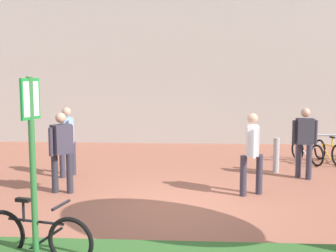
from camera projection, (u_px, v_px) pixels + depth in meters
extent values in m
plane|color=#9E5B47|center=(177.00, 209.00, 7.88)|extent=(60.00, 60.00, 0.00)
cube|color=#B2ADA3|center=(186.00, 8.00, 15.55)|extent=(28.00, 1.20, 10.00)
cylinder|color=#2D7238|center=(33.00, 174.00, 5.36)|extent=(0.08, 0.08, 2.47)
cube|color=#198C33|center=(30.00, 99.00, 5.25)|extent=(0.12, 0.36, 0.52)
cube|color=white|center=(30.00, 99.00, 5.25)|extent=(0.11, 0.30, 0.44)
torus|color=black|center=(4.00, 233.00, 5.74)|extent=(0.66, 0.20, 0.66)
torus|color=black|center=(71.00, 241.00, 5.46)|extent=(0.66, 0.20, 0.66)
cylinder|color=black|center=(36.00, 221.00, 5.58)|extent=(0.82, 0.22, 0.04)
cylinder|color=black|center=(43.00, 241.00, 5.58)|extent=(0.60, 0.17, 0.44)
cylinder|color=black|center=(23.00, 212.00, 5.61)|extent=(0.04, 0.04, 0.28)
cube|color=black|center=(23.00, 200.00, 5.60)|extent=(0.21, 0.12, 0.05)
cylinder|color=black|center=(61.00, 205.00, 5.44)|extent=(0.13, 0.42, 0.04)
cylinder|color=#99999E|center=(296.00, 149.00, 12.00)|extent=(0.06, 0.06, 0.80)
torus|color=black|center=(317.00, 155.00, 11.57)|extent=(0.25, 0.59, 0.61)
torus|color=black|center=(298.00, 150.00, 12.46)|extent=(0.25, 0.59, 0.61)
cylinder|color=silver|center=(307.00, 145.00, 11.99)|extent=(0.29, 0.74, 0.03)
cylinder|color=silver|center=(305.00, 153.00, 12.11)|extent=(0.22, 0.54, 0.40)
cylinder|color=silver|center=(311.00, 143.00, 11.82)|extent=(0.03, 0.03, 0.26)
cube|color=black|center=(311.00, 137.00, 11.80)|extent=(0.13, 0.20, 0.05)
cylinder|color=silver|center=(300.00, 136.00, 12.30)|extent=(0.38, 0.16, 0.04)
torus|color=black|center=(320.00, 149.00, 12.50)|extent=(0.19, 0.60, 0.61)
cylinder|color=gold|center=(329.00, 145.00, 12.02)|extent=(0.21, 0.76, 0.03)
cylinder|color=gold|center=(327.00, 153.00, 12.14)|extent=(0.16, 0.55, 0.40)
cylinder|color=gold|center=(332.00, 142.00, 11.84)|extent=(0.03, 0.03, 0.26)
cube|color=black|center=(332.00, 137.00, 11.83)|extent=(0.11, 0.20, 0.05)
cylinder|color=gold|center=(322.00, 135.00, 12.34)|extent=(0.38, 0.13, 0.04)
cylinder|color=#ADADB2|center=(276.00, 155.00, 10.83)|extent=(0.16, 0.16, 0.90)
cylinder|color=#383342|center=(259.00, 174.00, 8.81)|extent=(0.14, 0.14, 0.85)
cylinder|color=#383342|center=(243.00, 176.00, 8.67)|extent=(0.14, 0.14, 0.85)
cube|color=white|center=(252.00, 140.00, 8.65)|extent=(0.25, 0.41, 0.62)
cylinder|color=white|center=(251.00, 140.00, 8.91)|extent=(0.09, 0.09, 0.59)
cylinder|color=white|center=(254.00, 144.00, 8.40)|extent=(0.09, 0.09, 0.59)
sphere|color=tan|center=(253.00, 119.00, 8.60)|extent=(0.22, 0.22, 0.22)
cylinder|color=#383342|center=(73.00, 158.00, 10.55)|extent=(0.14, 0.14, 0.85)
cylinder|color=#383342|center=(62.00, 161.00, 10.24)|extent=(0.14, 0.14, 0.85)
cube|color=#8CB2E5|center=(67.00, 130.00, 10.31)|extent=(0.41, 0.47, 0.62)
cylinder|color=#8CB2E5|center=(64.00, 130.00, 10.54)|extent=(0.09, 0.09, 0.59)
cylinder|color=#8CB2E5|center=(70.00, 132.00, 10.08)|extent=(0.09, 0.09, 0.59)
sphere|color=tan|center=(66.00, 112.00, 10.26)|extent=(0.22, 0.22, 0.22)
cylinder|color=#383342|center=(309.00, 162.00, 10.07)|extent=(0.14, 0.14, 0.85)
cylinder|color=#383342|center=(299.00, 160.00, 10.30)|extent=(0.14, 0.14, 0.85)
cube|color=#2D2D38|center=(305.00, 131.00, 10.10)|extent=(0.41, 0.26, 0.62)
cylinder|color=#2D2D38|center=(316.00, 132.00, 10.10)|extent=(0.09, 0.09, 0.59)
cylinder|color=#2D2D38|center=(294.00, 132.00, 10.10)|extent=(0.09, 0.09, 0.59)
sphere|color=tan|center=(306.00, 113.00, 10.04)|extent=(0.22, 0.22, 0.22)
cylinder|color=#2D2D38|center=(70.00, 173.00, 8.88)|extent=(0.14, 0.14, 0.85)
cylinder|color=#2D2D38|center=(55.00, 173.00, 8.92)|extent=(0.14, 0.14, 0.85)
cube|color=#383342|center=(61.00, 139.00, 8.81)|extent=(0.43, 0.46, 0.62)
cylinder|color=#383342|center=(71.00, 139.00, 9.02)|extent=(0.09, 0.09, 0.59)
cylinder|color=#383342|center=(51.00, 142.00, 8.62)|extent=(0.09, 0.09, 0.59)
sphere|color=tan|center=(61.00, 118.00, 8.76)|extent=(0.22, 0.22, 0.22)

